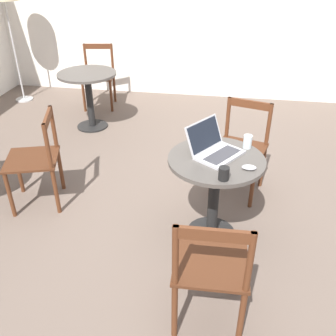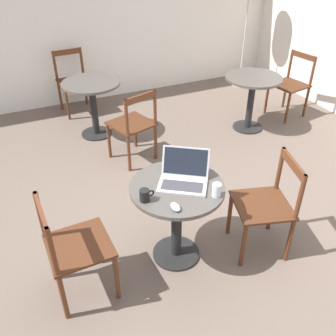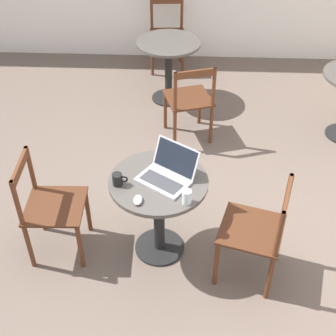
{
  "view_description": "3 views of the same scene",
  "coord_description": "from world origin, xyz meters",
  "px_view_note": "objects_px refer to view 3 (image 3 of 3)",
  "views": [
    {
      "loc": [
        -2.43,
        -0.3,
        2.03
      ],
      "look_at": [
        -0.08,
        0.09,
        0.6
      ],
      "focal_mm": 40.0,
      "sensor_mm": 36.0,
      "label": 1
    },
    {
      "loc": [
        -1.03,
        -2.24,
        2.35
      ],
      "look_at": [
        0.03,
        0.09,
        0.63
      ],
      "focal_mm": 40.0,
      "sensor_mm": 36.0,
      "label": 2
    },
    {
      "loc": [
        0.13,
        -2.75,
        2.84
      ],
      "look_at": [
        -0.0,
        0.05,
        0.57
      ],
      "focal_mm": 50.0,
      "sensor_mm": 36.0,
      "label": 3
    }
  ],
  "objects_px": {
    "chair_far_back": "(167,34)",
    "mug": "(118,179)",
    "mouse": "(138,200)",
    "drinking_glass": "(187,197)",
    "cafe_table_near": "(159,199)",
    "laptop": "(167,174)",
    "chair_near_left": "(50,207)",
    "chair_near_right": "(257,231)",
    "cafe_table_far": "(169,57)",
    "chair_far_front": "(190,101)"
  },
  "relations": [
    {
      "from": "laptop",
      "to": "mug",
      "type": "relative_size",
      "value": 4.29
    },
    {
      "from": "drinking_glass",
      "to": "mug",
      "type": "bearing_deg",
      "value": 161.52
    },
    {
      "from": "chair_far_back",
      "to": "mouse",
      "type": "distance_m",
      "value": 3.38
    },
    {
      "from": "cafe_table_near",
      "to": "drinking_glass",
      "type": "bearing_deg",
      "value": -47.27
    },
    {
      "from": "mouse",
      "to": "chair_near_left",
      "type": "bearing_deg",
      "value": 163.8
    },
    {
      "from": "laptop",
      "to": "mouse",
      "type": "bearing_deg",
      "value": -126.56
    },
    {
      "from": "chair_far_back",
      "to": "laptop",
      "type": "height_order",
      "value": "laptop"
    },
    {
      "from": "chair_near_right",
      "to": "chair_near_left",
      "type": "bearing_deg",
      "value": 173.34
    },
    {
      "from": "chair_near_right",
      "to": "laptop",
      "type": "distance_m",
      "value": 0.75
    },
    {
      "from": "cafe_table_near",
      "to": "mug",
      "type": "bearing_deg",
      "value": -167.97
    },
    {
      "from": "cafe_table_far",
      "to": "chair_far_front",
      "type": "height_order",
      "value": "chair_far_front"
    },
    {
      "from": "cafe_table_near",
      "to": "cafe_table_far",
      "type": "relative_size",
      "value": 1.0
    },
    {
      "from": "cafe_table_near",
      "to": "mouse",
      "type": "height_order",
      "value": "mouse"
    },
    {
      "from": "chair_near_right",
      "to": "chair_far_back",
      "type": "relative_size",
      "value": 1.0
    },
    {
      "from": "laptop",
      "to": "chair_far_back",
      "type": "bearing_deg",
      "value": 92.86
    },
    {
      "from": "chair_near_right",
      "to": "mouse",
      "type": "distance_m",
      "value": 0.87
    },
    {
      "from": "chair_far_back",
      "to": "mug",
      "type": "height_order",
      "value": "chair_far_back"
    },
    {
      "from": "chair_near_right",
      "to": "chair_far_back",
      "type": "height_order",
      "value": "same"
    },
    {
      "from": "laptop",
      "to": "mug",
      "type": "height_order",
      "value": "laptop"
    },
    {
      "from": "cafe_table_near",
      "to": "chair_far_back",
      "type": "distance_m",
      "value": 3.15
    },
    {
      "from": "chair_far_front",
      "to": "drinking_glass",
      "type": "relative_size",
      "value": 8.35
    },
    {
      "from": "chair_far_back",
      "to": "drinking_glass",
      "type": "bearing_deg",
      "value": -84.95
    },
    {
      "from": "cafe_table_far",
      "to": "chair_near_right",
      "type": "xyz_separation_m",
      "value": [
        0.74,
        -2.52,
        -0.09
      ]
    },
    {
      "from": "cafe_table_near",
      "to": "chair_far_front",
      "type": "height_order",
      "value": "chair_far_front"
    },
    {
      "from": "cafe_table_near",
      "to": "chair_far_front",
      "type": "xyz_separation_m",
      "value": [
        0.21,
        1.54,
        -0.09
      ]
    },
    {
      "from": "cafe_table_near",
      "to": "chair_near_right",
      "type": "bearing_deg",
      "value": -16.14
    },
    {
      "from": "chair_near_left",
      "to": "mug",
      "type": "height_order",
      "value": "chair_near_left"
    },
    {
      "from": "mouse",
      "to": "chair_far_front",
      "type": "bearing_deg",
      "value": 79.41
    },
    {
      "from": "cafe_table_near",
      "to": "laptop",
      "type": "xyz_separation_m",
      "value": [
        0.06,
        0.02,
        0.22
      ]
    },
    {
      "from": "cafe_table_far",
      "to": "chair_near_right",
      "type": "bearing_deg",
      "value": -73.64
    },
    {
      "from": "chair_far_front",
      "to": "laptop",
      "type": "relative_size",
      "value": 1.82
    },
    {
      "from": "cafe_table_near",
      "to": "chair_near_right",
      "type": "distance_m",
      "value": 0.74
    },
    {
      "from": "chair_near_right",
      "to": "mug",
      "type": "distance_m",
      "value": 1.04
    },
    {
      "from": "chair_far_front",
      "to": "mouse",
      "type": "distance_m",
      "value": 1.82
    },
    {
      "from": "mug",
      "to": "cafe_table_near",
      "type": "bearing_deg",
      "value": 12.03
    },
    {
      "from": "mouse",
      "to": "cafe_table_near",
      "type": "bearing_deg",
      "value": 61.67
    },
    {
      "from": "mouse",
      "to": "drinking_glass",
      "type": "height_order",
      "value": "drinking_glass"
    },
    {
      "from": "chair_near_right",
      "to": "chair_far_front",
      "type": "xyz_separation_m",
      "value": [
        -0.5,
        1.74,
        0.0
      ]
    },
    {
      "from": "chair_far_back",
      "to": "cafe_table_near",
      "type": "bearing_deg",
      "value": -88.26
    },
    {
      "from": "chair_far_back",
      "to": "laptop",
      "type": "distance_m",
      "value": 3.14
    },
    {
      "from": "chair_near_left",
      "to": "mouse",
      "type": "relative_size",
      "value": 8.48
    },
    {
      "from": "mug",
      "to": "chair_far_front",
      "type": "bearing_deg",
      "value": 73.15
    },
    {
      "from": "cafe_table_near",
      "to": "drinking_glass",
      "type": "relative_size",
      "value": 6.99
    },
    {
      "from": "laptop",
      "to": "mouse",
      "type": "distance_m",
      "value": 0.31
    },
    {
      "from": "cafe_table_near",
      "to": "chair_far_back",
      "type": "bearing_deg",
      "value": 91.74
    },
    {
      "from": "cafe_table_far",
      "to": "mouse",
      "type": "xyz_separation_m",
      "value": [
        -0.08,
        -2.55,
        0.19
      ]
    },
    {
      "from": "cafe_table_near",
      "to": "mug",
      "type": "height_order",
      "value": "mug"
    },
    {
      "from": "laptop",
      "to": "drinking_glass",
      "type": "height_order",
      "value": "laptop"
    },
    {
      "from": "chair_far_front",
      "to": "laptop",
      "type": "distance_m",
      "value": 1.56
    },
    {
      "from": "chair_near_left",
      "to": "drinking_glass",
      "type": "relative_size",
      "value": 8.35
    }
  ]
}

